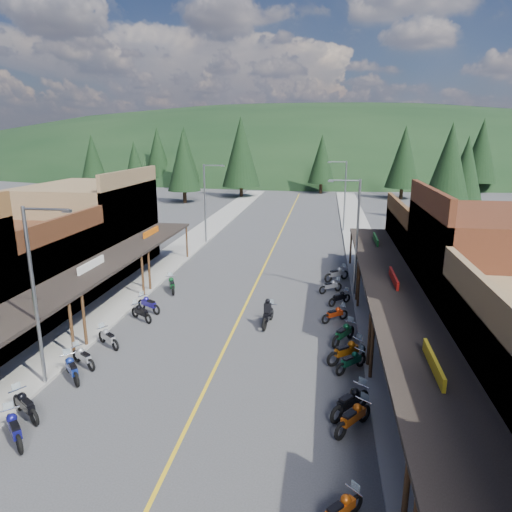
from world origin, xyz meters
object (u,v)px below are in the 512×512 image
at_px(shop_west_3, 91,228).
at_px(pine_9, 466,168).
at_px(bike_east_9, 335,313).
at_px(bike_west_6, 83,356).
at_px(bike_east_6, 351,360).
at_px(shop_east_3, 446,252).
at_px(bike_east_11, 331,286).
at_px(pine_1, 185,153).
at_px(bike_west_9, 149,303).
at_px(streetlight_3, 344,193).
at_px(bike_west_10, 172,284).
at_px(streetlight_0, 37,290).
at_px(pine_8, 135,170).
at_px(pine_10, 183,161).
at_px(streetlight_2, 355,232).
at_px(streetlight_1, 206,200).
at_px(pedestrian_east_a, 389,355).
at_px(shop_east_2, 495,279).
at_px(pine_7, 158,152).
at_px(bike_west_7, 108,337).
at_px(bike_west_5, 72,367).
at_px(bike_east_5, 350,400).
at_px(rider_on_bike, 268,314).
at_px(bike_east_3, 340,509).
at_px(bike_east_12, 337,273).
at_px(bike_west_4, 25,404).
at_px(bike_west_8, 141,312).
at_px(bike_east_8, 344,332).
at_px(bike_east_10, 340,297).
at_px(pine_2, 241,152).
at_px(bike_west_3, 14,427).
at_px(bike_east_7, 347,350).
at_px(pedestrian_east_b, 368,272).
at_px(pine_4, 404,157).
at_px(pine_11, 449,165).
at_px(pine_5, 481,150).

relative_size(shop_west_3, pine_9, 1.01).
distance_m(pine_9, bike_east_9, 46.06).
height_order(bike_west_6, bike_east_6, bike_east_6).
relative_size(shop_west_3, bike_west_6, 5.71).
distance_m(shop_east_3, bike_east_11, 8.99).
distance_m(pine_1, bike_east_9, 73.49).
relative_size(shop_west_3, bike_west_9, 5.32).
xyz_separation_m(streetlight_3, bike_west_9, (-12.74, -27.05, -3.88)).
bearing_deg(bike_west_10, streetlight_0, -121.09).
xyz_separation_m(pine_8, pine_10, (4.00, 10.00, 0.81)).
height_order(shop_east_3, streetlight_2, streetlight_2).
height_order(streetlight_1, bike_west_9, streetlight_1).
bearing_deg(bike_west_10, pine_8, 91.19).
relative_size(streetlight_1, pedestrian_east_a, 4.42).
distance_m(shop_east_2, streetlight_3, 29.13).
relative_size(pine_7, bike_west_7, 6.44).
bearing_deg(bike_west_5, shop_east_3, -3.55).
height_order(pine_9, bike_east_5, pine_9).
distance_m(pine_9, bike_east_5, 54.59).
bearing_deg(pine_7, rider_on_bike, -65.42).
height_order(shop_east_3, bike_west_9, shop_east_3).
bearing_deg(bike_east_3, bike_west_10, 164.70).
distance_m(streetlight_3, bike_east_12, 19.31).
xyz_separation_m(bike_west_4, bike_east_3, (12.03, -3.32, -0.08)).
relative_size(bike_west_6, bike_west_8, 0.97).
relative_size(shop_east_2, bike_east_3, 5.89).
relative_size(shop_east_2, bike_east_8, 4.95).
bearing_deg(bike_east_5, streetlight_0, -141.34).
xyz_separation_m(bike_east_9, bike_east_10, (0.35, 2.91, -0.00)).
relative_size(bike_west_6, bike_east_6, 0.97).
distance_m(pine_2, bike_east_11, 52.55).
relative_size(pine_8, pine_9, 0.93).
distance_m(streetlight_3, bike_west_6, 36.86).
distance_m(streetlight_3, bike_west_3, 41.96).
xyz_separation_m(bike_west_5, bike_east_12, (12.12, 16.49, 0.03)).
distance_m(streetlight_2, bike_east_9, 6.38).
distance_m(streetlight_2, bike_east_7, 10.62).
bearing_deg(bike_east_7, rider_on_bike, -169.00).
bearing_deg(pine_2, pedestrian_east_a, -73.48).
height_order(pine_7, pedestrian_east_b, pine_7).
height_order(pine_2, bike_east_5, pine_2).
bearing_deg(shop_east_3, pine_4, 85.02).
bearing_deg(bike_east_12, bike_west_3, -68.57).
bearing_deg(bike_west_5, bike_east_10, -0.44).
xyz_separation_m(shop_west_3, pine_11, (33.78, 26.70, 3.67)).
xyz_separation_m(pine_2, pine_4, (28.00, 2.00, -0.75)).
bearing_deg(bike_west_7, pine_1, 49.54).
bearing_deg(pine_5, bike_west_5, -117.42).
bearing_deg(streetlight_3, bike_west_7, -112.14).
bearing_deg(bike_west_9, bike_west_4, -152.00).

